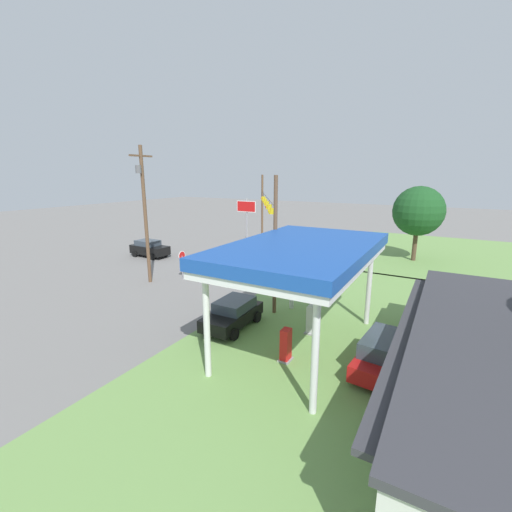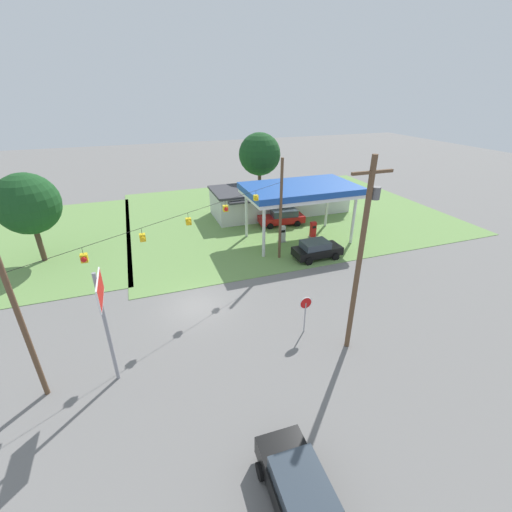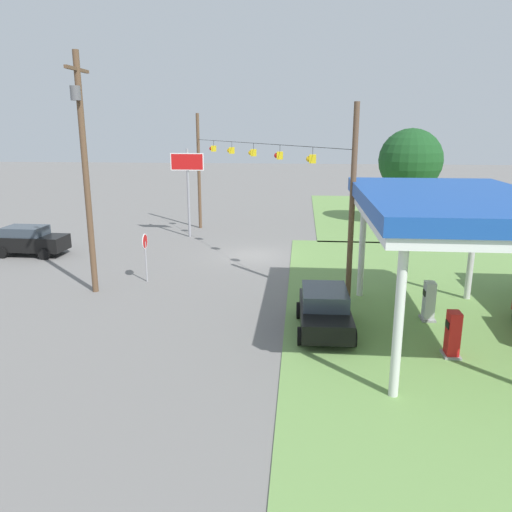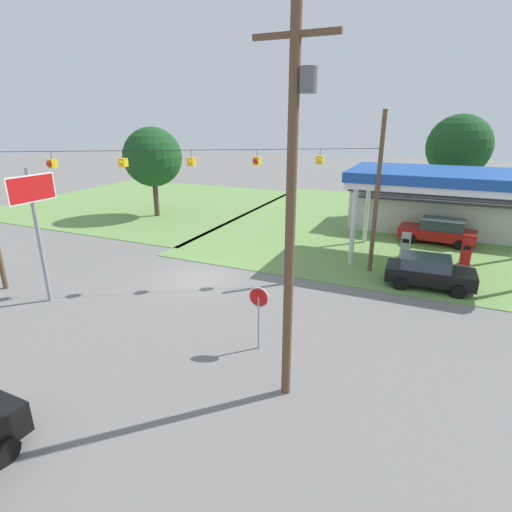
# 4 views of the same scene
# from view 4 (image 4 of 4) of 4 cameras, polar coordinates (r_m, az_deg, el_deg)

# --- Properties ---
(ground_plane) EXTENTS (160.00, 160.00, 0.00)m
(ground_plane) POSITION_cam_4_polar(r_m,az_deg,el_deg) (21.82, -8.36, -3.29)
(ground_plane) COLOR slate
(grass_verge_station_corner) EXTENTS (36.00, 28.00, 0.04)m
(grass_verge_station_corner) POSITION_cam_4_polar(r_m,az_deg,el_deg) (34.38, 27.51, 3.05)
(grass_verge_station_corner) COLOR #6B934C
(grass_verge_station_corner) RESTS_ON ground
(grass_verge_opposite_corner) EXTENTS (24.00, 24.00, 0.04)m
(grass_verge_opposite_corner) POSITION_cam_4_polar(r_m,az_deg,el_deg) (43.39, -15.29, 7.46)
(grass_verge_opposite_corner) COLOR #6B934C
(grass_verge_opposite_corner) RESTS_ON ground
(gas_station_canopy) EXTENTS (10.42, 6.26, 5.45)m
(gas_station_canopy) POSITION_cam_4_polar(r_m,az_deg,el_deg) (25.31, 25.45, 9.80)
(gas_station_canopy) COLOR silver
(gas_station_canopy) RESTS_ON ground
(gas_station_store) EXTENTS (16.11, 6.31, 3.27)m
(gas_station_store) POSITION_cam_4_polar(r_m,az_deg,el_deg) (33.98, 27.22, 5.78)
(gas_station_store) COLOR silver
(gas_station_store) RESTS_ON ground
(fuel_pump_near) EXTENTS (0.71, 0.56, 1.64)m
(fuel_pump_near) POSITION_cam_4_polar(r_m,az_deg,el_deg) (26.18, 20.55, 1.30)
(fuel_pump_near) COLOR gray
(fuel_pump_near) RESTS_ON ground
(fuel_pump_far) EXTENTS (0.71, 0.56, 1.64)m
(fuel_pump_far) POSITION_cam_4_polar(r_m,az_deg,el_deg) (26.26, 27.80, 0.33)
(fuel_pump_far) COLOR gray
(fuel_pump_far) RESTS_ON ground
(car_at_pumps_front) EXTENTS (4.28, 2.19, 1.64)m
(car_at_pumps_front) POSITION_cam_4_polar(r_m,az_deg,el_deg) (22.09, 23.42, -2.05)
(car_at_pumps_front) COLOR black
(car_at_pumps_front) RESTS_ON ground
(car_at_pumps_rear) EXTENTS (5.07, 2.45, 1.75)m
(car_at_pumps_rear) POSITION_cam_4_polar(r_m,az_deg,el_deg) (30.24, 24.63, 3.28)
(car_at_pumps_rear) COLOR #AD1414
(car_at_pumps_rear) RESTS_ON ground
(stop_sign_roadside) EXTENTS (0.80, 0.08, 2.50)m
(stop_sign_roadside) POSITION_cam_4_polar(r_m,az_deg,el_deg) (14.60, 0.39, -6.94)
(stop_sign_roadside) COLOR #99999E
(stop_sign_roadside) RESTS_ON ground
(stop_sign_overhead) EXTENTS (0.22, 2.34, 6.23)m
(stop_sign_overhead) POSITION_cam_4_polar(r_m,az_deg,el_deg) (20.21, -29.09, 6.05)
(stop_sign_overhead) COLOR gray
(stop_sign_overhead) RESTS_ON ground
(utility_pole_main) EXTENTS (2.20, 0.44, 10.89)m
(utility_pole_main) POSITION_cam_4_polar(r_m,az_deg,el_deg) (10.83, 5.21, 7.53)
(utility_pole_main) COLOR brown
(utility_pole_main) RESTS_ON ground
(signal_span_gantry) EXTENTS (16.88, 10.24, 8.68)m
(signal_span_gantry) POSITION_cam_4_polar(r_m,az_deg,el_deg) (20.49, -9.03, 9.23)
(signal_span_gantry) COLOR brown
(signal_span_gantry) RESTS_ON ground
(tree_behind_station) EXTENTS (5.27, 5.27, 8.64)m
(tree_behind_station) POSITION_cam_4_polar(r_m,az_deg,el_deg) (38.86, 26.99, 13.75)
(tree_behind_station) COLOR #4C3828
(tree_behind_station) RESTS_ON ground
(tree_west_verge) EXTENTS (4.97, 4.97, 7.61)m
(tree_west_verge) POSITION_cam_4_polar(r_m,az_deg,el_deg) (36.07, -14.55, 13.50)
(tree_west_verge) COLOR #4C3828
(tree_west_verge) RESTS_ON ground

